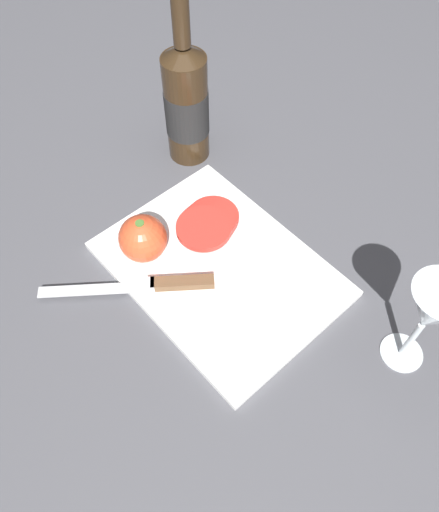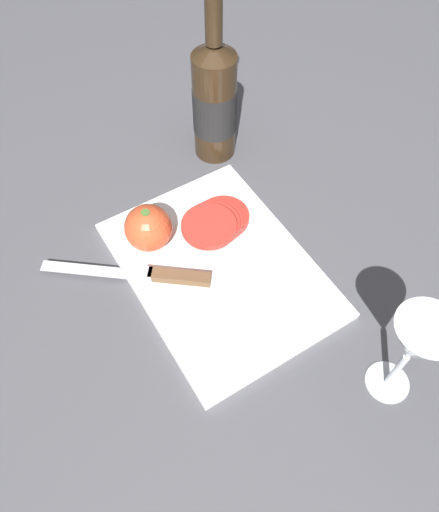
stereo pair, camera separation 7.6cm
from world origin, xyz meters
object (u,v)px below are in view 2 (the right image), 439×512
Objects in this scene: whole_tomato at (148,228)px; wine_glass at (416,345)px; knife at (161,276)px; wine_bottle at (214,101)px; tomato_slice_stack_near at (216,221)px.

wine_glass is at bearing -155.69° from whole_tomato.
wine_glass reaches higher than knife.
wine_bottle is 0.22m from tomato_slice_stack_near.
knife is at bearing 166.33° from whole_tomato.
wine_glass is at bearing 176.08° from wine_bottle.
whole_tomato reaches higher than knife.
wine_glass is at bearing 159.58° from knife.
wine_bottle is 0.32m from knife.
wine_glass reaches higher than tomato_slice_stack_near.
knife is at bearing 132.97° from wine_bottle.
wine_bottle is 0.52m from wine_glass.
tomato_slice_stack_near is (0.34, 0.07, -0.09)m from wine_glass.
wine_bottle is 4.22× the size of whole_tomato.
whole_tomato is 0.58× the size of tomato_slice_stack_near.
knife is (-0.07, 0.02, -0.03)m from whole_tomato.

